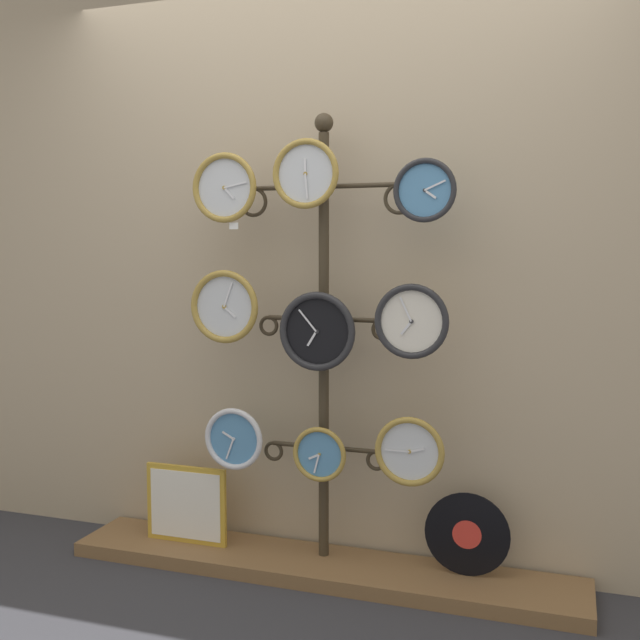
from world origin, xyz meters
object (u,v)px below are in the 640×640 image
clock_bottom_right (410,451)px  picture_frame (186,504)px  clock_top_center (306,174)px  clock_bottom_left (234,439)px  display_stand (324,391)px  clock_middle_center (317,331)px  vinyl_record (467,534)px  clock_top_right (425,190)px  clock_bottom_center (320,454)px  clock_middle_left (225,307)px  clock_middle_right (412,321)px  clock_top_left (225,188)px

clock_bottom_right → picture_frame: clock_bottom_right is taller
clock_top_center → clock_bottom_left: (-0.32, -0.02, -1.11)m
display_stand → clock_bottom_left: (-0.37, -0.11, -0.21)m
display_stand → clock_bottom_right: size_ratio=6.88×
clock_bottom_right → clock_middle_center: bearing=176.4°
clock_bottom_right → vinyl_record: clock_bottom_right is taller
display_stand → picture_frame: (-0.63, -0.07, -0.54)m
clock_top_right → clock_bottom_center: bearing=-179.0°
clock_middle_left → picture_frame: bearing=175.2°
clock_top_center → clock_bottom_right: clock_top_center is taller
clock_top_center → clock_middle_right: size_ratio=0.95×
clock_middle_right → clock_bottom_center: size_ratio=1.28×
clock_bottom_center → clock_top_left: bearing=179.7°
display_stand → clock_middle_right: display_stand is taller
clock_middle_right → clock_middle_left: bearing=179.0°
clock_top_right → display_stand: bearing=169.9°
clock_top_left → clock_top_right: size_ratio=1.19×
clock_middle_left → clock_bottom_left: 0.57m
clock_middle_right → picture_frame: size_ratio=0.76×
clock_bottom_left → picture_frame: (-0.26, 0.04, -0.33)m
display_stand → clock_middle_center: 0.28m
clock_top_left → clock_top_center: bearing=-1.4°
clock_top_center → clock_bottom_center: clock_top_center is taller
clock_top_left → clock_top_center: clock_top_center is taller
clock_middle_center → picture_frame: bearing=178.4°
clock_middle_center → picture_frame: clock_middle_center is taller
clock_middle_left → clock_bottom_center: size_ratio=1.35×
clock_top_right → clock_bottom_left: 1.31m
clock_bottom_left → clock_bottom_right: (0.76, 0.00, 0.01)m
vinyl_record → picture_frame: picture_frame is taller
clock_middle_center → clock_middle_right: (0.40, -0.02, 0.05)m
clock_middle_left → vinyl_record: size_ratio=0.91×
display_stand → clock_bottom_left: size_ratio=7.18×
clock_top_center → clock_middle_center: 0.64m
clock_top_center → picture_frame: bearing=177.4°
clock_middle_left → clock_bottom_left: size_ratio=1.17×
clock_middle_right → vinyl_record: 0.89m
clock_bottom_center → vinyl_record: size_ratio=0.68×
clock_top_center → clock_middle_center: bearing=12.2°
clock_top_left → clock_bottom_left: (0.04, -0.02, -1.06)m
display_stand → clock_top_left: (-0.41, -0.08, 0.86)m
clock_middle_right → clock_bottom_center: bearing=178.1°
vinyl_record → picture_frame: (-1.24, -0.05, 0.00)m
display_stand → vinyl_record: display_stand is taller
clock_top_center → clock_bottom_center: (0.06, 0.01, -1.15)m
clock_top_right → picture_frame: bearing=179.4°
clock_middle_right → clock_bottom_center: clock_middle_right is taller
clock_top_left → picture_frame: size_ratio=0.75×
clock_top_left → clock_bottom_left: size_ratio=1.09×
clock_bottom_center → picture_frame: (-0.64, 0.02, -0.29)m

